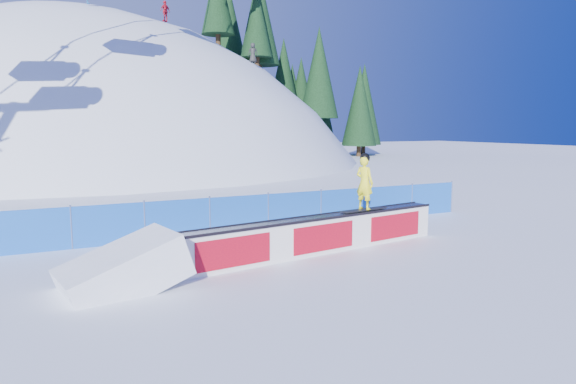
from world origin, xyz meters
name	(u,v)px	position (x,y,z in m)	size (l,w,h in m)	color
ground	(229,277)	(0.00, 0.00, 0.00)	(160.00, 160.00, 0.00)	white
snow_hill	(88,342)	(0.00, 42.00, -18.00)	(64.00, 64.00, 64.00)	white
treeline	(289,58)	(21.77, 40.51, 10.77)	(21.81, 10.65, 19.98)	#362515
safety_fence	(178,219)	(0.00, 4.50, 0.60)	(22.05, 0.05, 1.30)	blue
rail_box	(318,235)	(2.93, 1.08, 0.50)	(8.41, 1.90, 1.01)	white
snow_ramp	(124,288)	(-2.27, 0.26, 0.00)	(2.45, 1.63, 0.92)	white
snowboarder	(364,182)	(4.60, 1.35, 1.82)	(1.60, 0.65, 1.65)	black
distant_skiers	(114,15)	(2.28, 31.50, 11.81)	(22.51, 7.40, 5.96)	black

